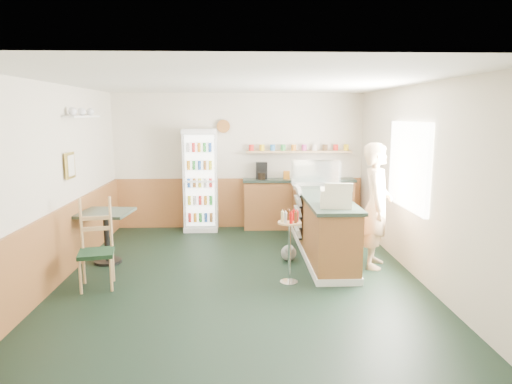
{
  "coord_description": "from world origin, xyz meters",
  "views": [
    {
      "loc": [
        0.0,
        -6.18,
        2.28
      ],
      "look_at": [
        0.26,
        0.6,
        1.12
      ],
      "focal_mm": 32.0,
      "sensor_mm": 36.0,
      "label": 1
    }
  ],
  "objects_px": {
    "condiment_stand": "(289,235)",
    "display_case": "(316,174)",
    "drinks_fridge": "(201,180)",
    "cash_register": "(335,198)",
    "cafe_chair": "(98,241)",
    "shopkeeper": "(376,206)",
    "cafe_table": "(106,227)"
  },
  "relations": [
    {
      "from": "condiment_stand",
      "to": "display_case",
      "type": "bearing_deg",
      "value": 71.23
    },
    {
      "from": "drinks_fridge",
      "to": "condiment_stand",
      "type": "bearing_deg",
      "value": -64.3
    },
    {
      "from": "cash_register",
      "to": "condiment_stand",
      "type": "relative_size",
      "value": 0.44
    },
    {
      "from": "cafe_chair",
      "to": "condiment_stand",
      "type": "bearing_deg",
      "value": -12.27
    },
    {
      "from": "drinks_fridge",
      "to": "shopkeeper",
      "type": "xyz_separation_m",
      "value": [
        2.8,
        -2.33,
        -0.06
      ]
    },
    {
      "from": "cash_register",
      "to": "cafe_table",
      "type": "bearing_deg",
      "value": 177.67
    },
    {
      "from": "cash_register",
      "to": "condiment_stand",
      "type": "height_order",
      "value": "cash_register"
    },
    {
      "from": "drinks_fridge",
      "to": "cash_register",
      "type": "height_order",
      "value": "drinks_fridge"
    },
    {
      "from": "display_case",
      "to": "cafe_table",
      "type": "bearing_deg",
      "value": -163.49
    },
    {
      "from": "cash_register",
      "to": "cafe_chair",
      "type": "xyz_separation_m",
      "value": [
        -3.24,
        -0.26,
        -0.51
      ]
    },
    {
      "from": "condiment_stand",
      "to": "cafe_chair",
      "type": "relative_size",
      "value": 0.84
    },
    {
      "from": "drinks_fridge",
      "to": "cafe_chair",
      "type": "height_order",
      "value": "drinks_fridge"
    },
    {
      "from": "drinks_fridge",
      "to": "shopkeeper",
      "type": "relative_size",
      "value": 1.07
    },
    {
      "from": "drinks_fridge",
      "to": "shopkeeper",
      "type": "height_order",
      "value": "drinks_fridge"
    },
    {
      "from": "display_case",
      "to": "shopkeeper",
      "type": "height_order",
      "value": "shopkeeper"
    },
    {
      "from": "cafe_table",
      "to": "cafe_chair",
      "type": "xyz_separation_m",
      "value": [
        0.16,
        -0.95,
        0.05
      ]
    },
    {
      "from": "cash_register",
      "to": "condiment_stand",
      "type": "xyz_separation_m",
      "value": [
        -0.67,
        -0.28,
        -0.46
      ]
    },
    {
      "from": "cafe_chair",
      "to": "display_case",
      "type": "bearing_deg",
      "value": 19.26
    },
    {
      "from": "display_case",
      "to": "cash_register",
      "type": "height_order",
      "value": "display_case"
    },
    {
      "from": "condiment_stand",
      "to": "cafe_chair",
      "type": "xyz_separation_m",
      "value": [
        -2.57,
        0.02,
        -0.05
      ]
    },
    {
      "from": "condiment_stand",
      "to": "cafe_table",
      "type": "relative_size",
      "value": 1.23
    },
    {
      "from": "cash_register",
      "to": "shopkeeper",
      "type": "bearing_deg",
      "value": 37.05
    },
    {
      "from": "condiment_stand",
      "to": "cafe_table",
      "type": "xyz_separation_m",
      "value": [
        -2.73,
        0.97,
        -0.1
      ]
    },
    {
      "from": "cash_register",
      "to": "condiment_stand",
      "type": "distance_m",
      "value": 0.86
    },
    {
      "from": "display_case",
      "to": "cafe_table",
      "type": "relative_size",
      "value": 1.03
    },
    {
      "from": "drinks_fridge",
      "to": "cafe_table",
      "type": "relative_size",
      "value": 2.46
    },
    {
      "from": "drinks_fridge",
      "to": "cafe_table",
      "type": "distance_m",
      "value": 2.43
    },
    {
      "from": "cash_register",
      "to": "cafe_chair",
      "type": "distance_m",
      "value": 3.29
    },
    {
      "from": "shopkeeper",
      "to": "cafe_chair",
      "type": "relative_size",
      "value": 1.58
    },
    {
      "from": "drinks_fridge",
      "to": "condiment_stand",
      "type": "distance_m",
      "value": 3.32
    },
    {
      "from": "condiment_stand",
      "to": "drinks_fridge",
      "type": "bearing_deg",
      "value": 115.7
    },
    {
      "from": "shopkeeper",
      "to": "cafe_table",
      "type": "relative_size",
      "value": 2.3
    }
  ]
}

